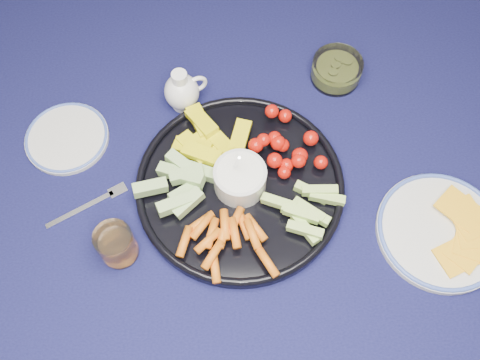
{
  "coord_description": "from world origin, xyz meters",
  "views": [
    {
      "loc": [
        -0.09,
        -0.56,
        1.69
      ],
      "look_at": [
        -0.08,
        -0.1,
        0.78
      ],
      "focal_mm": 40.0,
      "sensor_mm": 36.0,
      "label": 1
    }
  ],
  "objects_px": {
    "pickle_bowl": "(336,71)",
    "side_plate_extra": "(67,138)",
    "creamer_pitcher": "(182,91)",
    "crudite_platter": "(239,184)",
    "cheese_plate": "(441,230)",
    "juice_tumbler": "(117,245)",
    "dining_table": "(278,166)"
  },
  "relations": [
    {
      "from": "juice_tumbler",
      "to": "pickle_bowl",
      "type": "bearing_deg",
      "value": 42.78
    },
    {
      "from": "side_plate_extra",
      "to": "juice_tumbler",
      "type": "bearing_deg",
      "value": -61.56
    },
    {
      "from": "crudite_platter",
      "to": "cheese_plate",
      "type": "distance_m",
      "value": 0.39
    },
    {
      "from": "crudite_platter",
      "to": "juice_tumbler",
      "type": "bearing_deg",
      "value": -149.74
    },
    {
      "from": "dining_table",
      "to": "juice_tumbler",
      "type": "xyz_separation_m",
      "value": [
        -0.31,
        -0.23,
        0.12
      ]
    },
    {
      "from": "dining_table",
      "to": "pickle_bowl",
      "type": "bearing_deg",
      "value": 53.91
    },
    {
      "from": "juice_tumbler",
      "to": "creamer_pitcher",
      "type": "bearing_deg",
      "value": 72.59
    },
    {
      "from": "crudite_platter",
      "to": "juice_tumbler",
      "type": "relative_size",
      "value": 4.98
    },
    {
      "from": "creamer_pitcher",
      "to": "pickle_bowl",
      "type": "bearing_deg",
      "value": 11.61
    },
    {
      "from": "creamer_pitcher",
      "to": "side_plate_extra",
      "type": "xyz_separation_m",
      "value": [
        -0.24,
        -0.09,
        -0.04
      ]
    },
    {
      "from": "dining_table",
      "to": "side_plate_extra",
      "type": "height_order",
      "value": "side_plate_extra"
    },
    {
      "from": "crudite_platter",
      "to": "cheese_plate",
      "type": "xyz_separation_m",
      "value": [
        0.38,
        -0.09,
        -0.01
      ]
    },
    {
      "from": "crudite_platter",
      "to": "creamer_pitcher",
      "type": "distance_m",
      "value": 0.24
    },
    {
      "from": "pickle_bowl",
      "to": "side_plate_extra",
      "type": "bearing_deg",
      "value": -164.58
    },
    {
      "from": "dining_table",
      "to": "pickle_bowl",
      "type": "xyz_separation_m",
      "value": [
        0.13,
        0.17,
        0.11
      ]
    },
    {
      "from": "crudite_platter",
      "to": "dining_table",
      "type": "bearing_deg",
      "value": 48.72
    },
    {
      "from": "side_plate_extra",
      "to": "creamer_pitcher",
      "type": "bearing_deg",
      "value": 20.47
    },
    {
      "from": "cheese_plate",
      "to": "juice_tumbler",
      "type": "xyz_separation_m",
      "value": [
        -0.6,
        -0.03,
        0.02
      ]
    },
    {
      "from": "creamer_pitcher",
      "to": "juice_tumbler",
      "type": "height_order",
      "value": "creamer_pitcher"
    },
    {
      "from": "dining_table",
      "to": "cheese_plate",
      "type": "xyz_separation_m",
      "value": [
        0.29,
        -0.19,
        0.1
      ]
    },
    {
      "from": "side_plate_extra",
      "to": "pickle_bowl",
      "type": "bearing_deg",
      "value": 15.42
    },
    {
      "from": "dining_table",
      "to": "juice_tumbler",
      "type": "bearing_deg",
      "value": -143.49
    },
    {
      "from": "dining_table",
      "to": "juice_tumbler",
      "type": "distance_m",
      "value": 0.4
    },
    {
      "from": "cheese_plate",
      "to": "side_plate_extra",
      "type": "xyz_separation_m",
      "value": [
        -0.73,
        0.21,
        -0.01
      ]
    },
    {
      "from": "crudite_platter",
      "to": "pickle_bowl",
      "type": "distance_m",
      "value": 0.35
    },
    {
      "from": "crudite_platter",
      "to": "cheese_plate",
      "type": "bearing_deg",
      "value": -13.96
    },
    {
      "from": "pickle_bowl",
      "to": "creamer_pitcher",
      "type": "bearing_deg",
      "value": -168.39
    },
    {
      "from": "pickle_bowl",
      "to": "crudite_platter",
      "type": "bearing_deg",
      "value": -128.05
    },
    {
      "from": "crudite_platter",
      "to": "pickle_bowl",
      "type": "relative_size",
      "value": 3.74
    },
    {
      "from": "pickle_bowl",
      "to": "side_plate_extra",
      "type": "relative_size",
      "value": 0.63
    },
    {
      "from": "creamer_pitcher",
      "to": "side_plate_extra",
      "type": "relative_size",
      "value": 0.59
    },
    {
      "from": "crudite_platter",
      "to": "side_plate_extra",
      "type": "relative_size",
      "value": 2.38
    }
  ]
}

